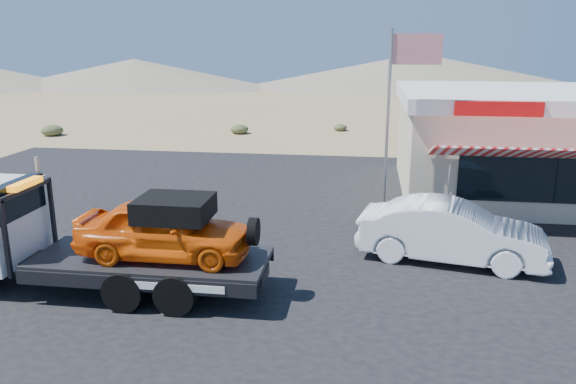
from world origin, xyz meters
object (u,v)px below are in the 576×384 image
Objects in this scene: tow_truck at (91,234)px; white_sedan at (451,232)px; jerky_store at (539,142)px; flagpole at (396,105)px.

tow_truck is 1.59× the size of white_sedan.
white_sedan is at bearing 19.46° from tow_truck.
white_sedan is 0.46× the size of jerky_store.
flagpole is (-5.57, -4.47, 1.77)m from jerky_store.
flagpole is at bearing 40.89° from tow_truck.
flagpole is (-1.45, 3.10, 2.95)m from white_sedan.
flagpole reaches higher than tow_truck.
tow_truck is at bearing -139.11° from flagpole.
jerky_store is at bearing 38.79° from flagpole.
white_sedan is 4.52m from flagpole.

